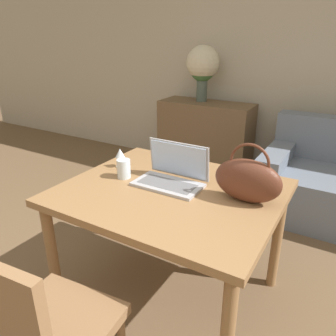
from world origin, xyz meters
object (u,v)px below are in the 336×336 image
drinking_glass (124,169)px  flower_vase (203,66)px  chair (37,330)px  laptop (173,173)px  wine_glass (120,154)px  handbag (248,180)px

drinking_glass → flower_vase: (-0.42, 1.93, 0.41)m
chair → drinking_glass: bearing=100.7°
laptop → wine_glass: size_ratio=3.07×
drinking_glass → handbag: 0.71m
flower_vase → chair: bearing=-76.6°
handbag → chair: bearing=-116.1°
drinking_glass → flower_vase: bearing=102.3°
chair → flower_vase: 2.95m
laptop → drinking_glass: laptop is taller
wine_glass → flower_vase: bearing=99.4°
wine_glass → handbag: 0.83m
chair → handbag: handbag is taller
wine_glass → laptop: bearing=-5.3°
laptop → drinking_glass: bearing=-163.3°
drinking_glass → chair: bearing=-74.0°
laptop → handbag: (0.42, -0.00, 0.06)m
handbag → flower_vase: bearing=121.2°
laptop → flower_vase: flower_vase is taller
drinking_glass → handbag: bearing=6.5°
wine_glass → flower_vase: flower_vase is taller
laptop → wine_glass: 0.40m
drinking_glass → wine_glass: size_ratio=0.91×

